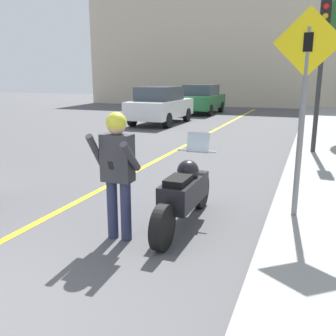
{
  "coord_description": "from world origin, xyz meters",
  "views": [
    {
      "loc": [
        3.1,
        -1.63,
        2.11
      ],
      "look_at": [
        1.14,
        3.42,
        0.79
      ],
      "focal_mm": 40.0,
      "sensor_mm": 36.0,
      "label": 1
    }
  ],
  "objects_px": {
    "person_biker": "(117,164)",
    "crossing_sign": "(304,95)",
    "motorcycle": "(185,193)",
    "parked_car_white": "(161,105)",
    "traffic_light": "(322,50)",
    "parked_car_green": "(202,99)"
  },
  "relations": [
    {
      "from": "person_biker",
      "to": "crossing_sign",
      "type": "distance_m",
      "value": 2.68
    },
    {
      "from": "motorcycle",
      "to": "parked_car_white",
      "type": "xyz_separation_m",
      "value": [
        -4.93,
        11.13,
        0.36
      ]
    },
    {
      "from": "motorcycle",
      "to": "traffic_light",
      "type": "height_order",
      "value": "traffic_light"
    },
    {
      "from": "crossing_sign",
      "to": "person_biker",
      "type": "bearing_deg",
      "value": -147.17
    },
    {
      "from": "crossing_sign",
      "to": "parked_car_green",
      "type": "relative_size",
      "value": 0.68
    },
    {
      "from": "motorcycle",
      "to": "person_biker",
      "type": "bearing_deg",
      "value": -130.75
    },
    {
      "from": "crossing_sign",
      "to": "traffic_light",
      "type": "relative_size",
      "value": 0.75
    },
    {
      "from": "crossing_sign",
      "to": "motorcycle",
      "type": "bearing_deg",
      "value": -157.31
    },
    {
      "from": "person_biker",
      "to": "traffic_light",
      "type": "bearing_deg",
      "value": 70.29
    },
    {
      "from": "traffic_light",
      "to": "parked_car_white",
      "type": "distance_m",
      "value": 8.72
    },
    {
      "from": "parked_car_white",
      "to": "motorcycle",
      "type": "bearing_deg",
      "value": -66.11
    },
    {
      "from": "parked_car_green",
      "to": "parked_car_white",
      "type": "bearing_deg",
      "value": -94.49
    },
    {
      "from": "crossing_sign",
      "to": "parked_car_green",
      "type": "distance_m",
      "value": 16.99
    },
    {
      "from": "parked_car_white",
      "to": "parked_car_green",
      "type": "relative_size",
      "value": 1.0
    },
    {
      "from": "motorcycle",
      "to": "person_biker",
      "type": "relative_size",
      "value": 1.33
    },
    {
      "from": "traffic_light",
      "to": "person_biker",
      "type": "bearing_deg",
      "value": -109.71
    },
    {
      "from": "traffic_light",
      "to": "crossing_sign",
      "type": "bearing_deg",
      "value": -92.33
    },
    {
      "from": "motorcycle",
      "to": "parked_car_green",
      "type": "height_order",
      "value": "parked_car_green"
    },
    {
      "from": "motorcycle",
      "to": "crossing_sign",
      "type": "xyz_separation_m",
      "value": [
        1.48,
        0.62,
        1.37
      ]
    },
    {
      "from": "motorcycle",
      "to": "person_biker",
      "type": "height_order",
      "value": "person_biker"
    },
    {
      "from": "traffic_light",
      "to": "parked_car_white",
      "type": "relative_size",
      "value": 0.9
    },
    {
      "from": "person_biker",
      "to": "traffic_light",
      "type": "relative_size",
      "value": 0.44
    }
  ]
}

